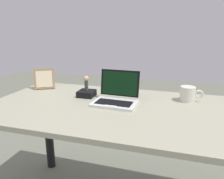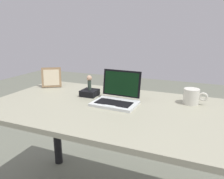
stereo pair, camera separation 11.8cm
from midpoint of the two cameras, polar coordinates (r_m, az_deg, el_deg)
name	(u,v)px [view 1 (the left image)]	position (r m, az deg, el deg)	size (l,w,h in m)	color
desk	(128,127)	(1.21, 1.45, -10.14)	(1.61, 0.77, 0.74)	gray
laptop_front	(116,97)	(1.23, -1.65, -2.12)	(0.26, 0.21, 0.18)	silver
photo_frame	(44,79)	(1.61, -19.76, 2.66)	(0.14, 0.11, 0.15)	#8B6C4A
figurine_stand	(87,93)	(1.37, -9.28, -1.10)	(0.10, 0.10, 0.04)	black
figurine	(86,82)	(1.35, -9.42, 2.01)	(0.03, 0.03, 0.10)	#2F3C32
coffee_mug	(188,94)	(1.32, 17.36, -1.19)	(0.13, 0.09, 0.09)	silver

